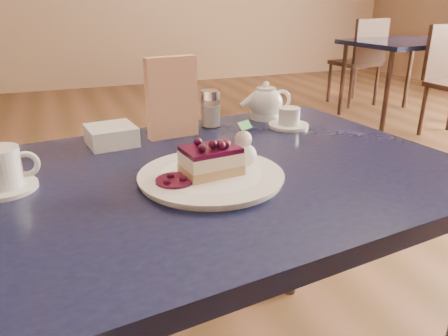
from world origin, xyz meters
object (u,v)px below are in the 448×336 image
object	(u,v)px
tea_set	(270,107)
coffee_set	(3,171)
main_table	(202,203)
cheesecake_slice	(211,161)
dessert_plate	(211,177)
bg_table_far_right	(394,111)

from	to	relation	value
tea_set	coffee_set	bearing A→B (deg)	-159.20
main_table	cheesecake_slice	xyz separation A→B (m)	(0.01, -0.05, 0.11)
dessert_plate	coffee_set	xyz separation A→B (m)	(-0.38, 0.10, 0.03)
tea_set	bg_table_far_right	size ratio (longest dim) A/B	0.13
main_table	dessert_plate	world-z (taller)	dessert_plate
main_table	bg_table_far_right	world-z (taller)	main_table
cheesecake_slice	bg_table_far_right	xyz separation A→B (m)	(2.57, 2.26, -0.67)
cheesecake_slice	tea_set	bearing A→B (deg)	42.18
main_table	tea_set	distance (m)	0.46
main_table	bg_table_far_right	xyz separation A→B (m)	(2.58, 2.22, -0.56)
bg_table_far_right	tea_set	bearing A→B (deg)	-143.77
main_table	dessert_plate	xyz separation A→B (m)	(0.01, -0.05, 0.08)
tea_set	bg_table_far_right	bearing A→B (deg)	40.10
bg_table_far_right	dessert_plate	bearing A→B (deg)	-142.56
cheesecake_slice	coffee_set	world-z (taller)	coffee_set
dessert_plate	cheesecake_slice	distance (m)	0.03
dessert_plate	coffee_set	size ratio (longest dim) A/B	2.18
cheesecake_slice	bg_table_far_right	size ratio (longest dim) A/B	0.07
dessert_plate	main_table	bearing A→B (deg)	96.72
cheesecake_slice	tea_set	size ratio (longest dim) A/B	0.55
main_table	tea_set	world-z (taller)	tea_set
main_table	cheesecake_slice	bearing A→B (deg)	-90.00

